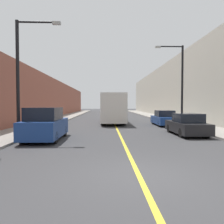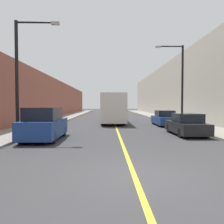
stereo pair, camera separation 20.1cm
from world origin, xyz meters
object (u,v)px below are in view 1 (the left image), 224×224
at_px(street_lamp_left, 22,70).
at_px(street_lamp_right, 180,80).
at_px(car_right_near, 187,125).
at_px(bus, 112,108).
at_px(parked_suv_left, 45,125).
at_px(car_right_mid, 164,119).

bearing_deg(street_lamp_left, street_lamp_right, 30.89).
height_order(car_right_near, street_lamp_right, street_lamp_right).
relative_size(bus, street_lamp_left, 1.43).
bearing_deg(street_lamp_right, bus, 141.40).
bearing_deg(street_lamp_right, parked_suv_left, -145.77).
distance_m(car_right_near, street_lamp_right, 6.74).
xyz_separation_m(car_right_mid, street_lamp_right, (1.10, -1.38, 3.77)).
relative_size(car_right_near, car_right_mid, 0.99).
xyz_separation_m(parked_suv_left, car_right_near, (9.39, 1.86, -0.22)).
relative_size(bus, parked_suv_left, 2.26).
height_order(parked_suv_left, car_right_mid, parked_suv_left).
bearing_deg(car_right_mid, street_lamp_right, -51.28).
xyz_separation_m(bus, street_lamp_left, (-5.82, -12.21, 2.43)).
bearing_deg(street_lamp_left, parked_suv_left, -2.65).
relative_size(bus, car_right_near, 2.31).
bearing_deg(bus, street_lamp_left, -115.48).
xyz_separation_m(street_lamp_left, street_lamp_right, (12.07, 7.22, 0.27)).
relative_size(bus, car_right_mid, 2.29).
xyz_separation_m(car_right_near, car_right_mid, (0.21, 6.80, 0.01)).
relative_size(car_right_near, street_lamp_right, 0.58).
distance_m(bus, car_right_mid, 6.38).
bearing_deg(bus, parked_suv_left, -109.95).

